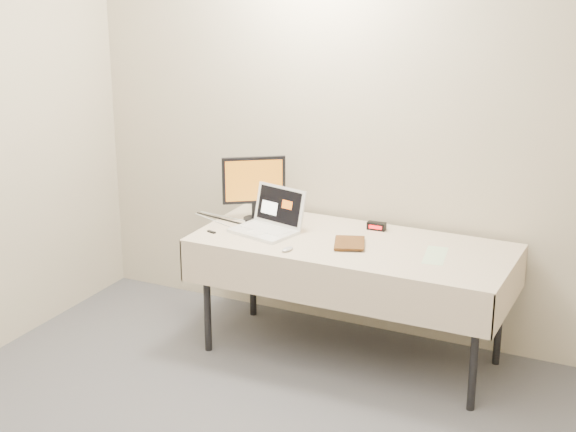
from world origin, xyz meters
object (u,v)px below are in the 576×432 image
at_px(laptop, 270,221).
at_px(book, 335,226).
at_px(table, 352,252).
at_px(monitor, 254,183).

xyz_separation_m(laptop, book, (0.45, -0.07, 0.05)).
bearing_deg(book, laptop, 151.17).
xyz_separation_m(table, book, (-0.08, -0.09, 0.18)).
relative_size(table, laptop, 4.30).
bearing_deg(laptop, book, 5.26).
bearing_deg(monitor, table, -44.31).
height_order(laptop, monitor, monitor).
distance_m(table, laptop, 0.54).
height_order(table, laptop, laptop).
distance_m(monitor, book, 0.68).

